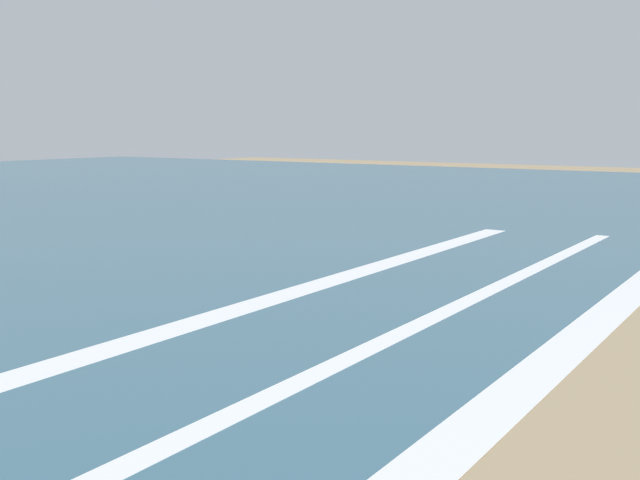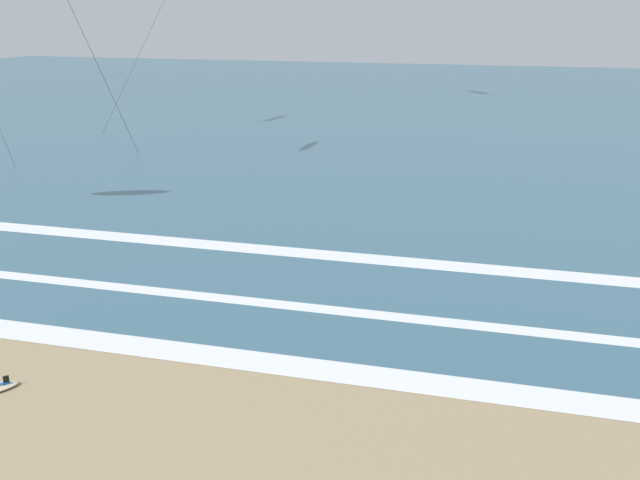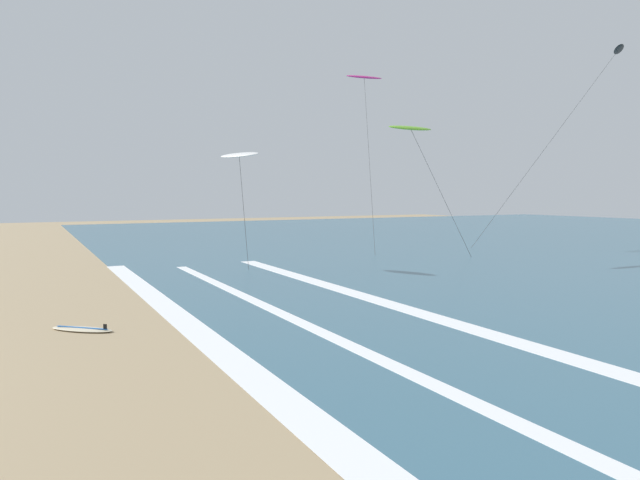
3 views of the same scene
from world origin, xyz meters
The scene contains 8 objects.
wave_foam_shoreline centered at (1.22, 9.93, 0.01)m, with size 42.53×0.96×0.01m, color white.
wave_foam_mid_break centered at (1.85, 13.26, 0.01)m, with size 39.50×0.54×0.01m, color white.
wave_foam_outer_break centered at (1.04, 17.60, 0.01)m, with size 39.32×0.91×0.01m, color white.
surfboard_left_pile centered at (-4.25, 6.85, 0.05)m, with size 1.85×1.96×0.25m.
kite_white_low_near centered at (-16.55, 16.40, 6.44)m, with size 3.26×1.88×6.68m.
kite_lime_high_left centered at (-14.48, 27.01, 8.32)m, with size 1.02×6.40×8.58m.
kite_magenta_high_right centered at (-25.63, 30.61, 13.80)m, with size 8.58×5.69×14.12m.
kite_black_mid_center centered at (-15.62, 48.70, 15.89)m, with size 4.61×13.88×16.26m.
Camera 3 is at (14.05, 5.48, 4.18)m, focal length 31.15 mm.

